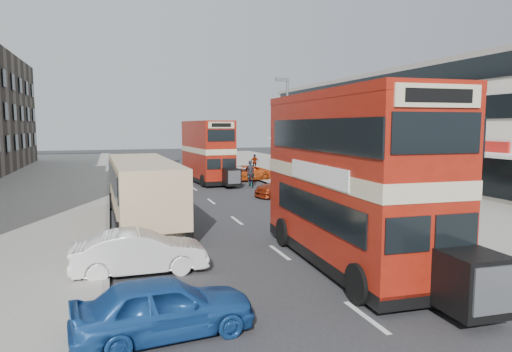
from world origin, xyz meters
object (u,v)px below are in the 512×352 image
object	(u,v)px
car_right_a	(290,186)
pedestrian_far	(254,162)
bus_main	(351,178)
car_right_b	(242,173)
cyclist	(251,178)
street_lamp	(286,124)
bus_second	(207,151)
car_left_front	(140,252)
coach	(143,189)
car_left_near	(164,307)
pedestrian_near	(331,180)

from	to	relation	value
car_right_a	pedestrian_far	size ratio (longest dim) A/B	3.00
bus_main	car_right_b	size ratio (longest dim) A/B	2.16
bus_main	pedestrian_far	xyz separation A→B (m)	(6.43, 30.96, -1.98)
cyclist	street_lamp	bearing A→B (deg)	-30.00
car_right_b	street_lamp	bearing A→B (deg)	12.18
bus_second	pedestrian_far	bearing A→B (deg)	-135.56
car_left_front	coach	bearing A→B (deg)	-4.84
coach	car_left_near	bearing A→B (deg)	-93.63
car_left_near	bus_second	bearing A→B (deg)	-19.72
car_left_near	car_right_b	size ratio (longest dim) A/B	0.85
coach	car_left_front	bearing A→B (deg)	-96.53
pedestrian_far	car_right_b	bearing A→B (deg)	-111.16
car_left_near	car_right_b	distance (m)	28.63
bus_main	bus_second	distance (m)	23.63
bus_second	car_left_near	xyz separation A→B (m)	(-6.59, -27.09, -1.89)
street_lamp	car_right_a	world-z (taller)	street_lamp
car_left_near	pedestrian_far	distance (m)	36.78
car_left_front	car_right_b	bearing A→B (deg)	-23.81
bus_second	car_right_a	distance (m)	10.02
coach	car_right_a	xyz separation A→B (m)	(9.83, 5.56, -0.97)
car_left_front	pedestrian_far	xyz separation A→B (m)	(13.23, 29.78, 0.27)
bus_main	car_right_a	distance (m)	15.10
coach	cyclist	bearing A→B (deg)	49.25
bus_main	bus_second	bearing A→B (deg)	-87.93
pedestrian_near	cyclist	world-z (taller)	cyclist
car_right_b	coach	bearing A→B (deg)	-37.96
pedestrian_far	pedestrian_near	bearing A→B (deg)	-85.54
street_lamp	car_right_a	size ratio (longest dim) A/B	1.68
car_right_a	cyclist	distance (m)	5.38
pedestrian_far	bus_second	bearing A→B (deg)	-127.49
pedestrian_far	cyclist	world-z (taller)	cyclist
street_lamp	pedestrian_near	xyz separation A→B (m)	(1.89, -3.61, -3.80)
street_lamp	pedestrian_far	world-z (taller)	street_lamp
car_right_b	cyclist	xyz separation A→B (m)	(-0.42, -3.78, 0.03)
coach	car_right_a	world-z (taller)	coach
car_left_near	street_lamp	bearing A→B (deg)	-33.85
car_right_a	pedestrian_near	xyz separation A→B (m)	(3.01, -0.03, 0.28)
car_right_a	pedestrian_near	world-z (taller)	pedestrian_near
car_left_front	pedestrian_near	size ratio (longest dim) A/B	2.52
street_lamp	coach	size ratio (longest dim) A/B	0.76
bus_main	car_left_front	xyz separation A→B (m)	(-6.79, 1.18, -2.25)
pedestrian_near	pedestrian_far	bearing A→B (deg)	-127.25
car_right_a	car_left_front	bearing A→B (deg)	-44.46
coach	bus_second	bearing A→B (deg)	65.32
street_lamp	bus_second	size ratio (longest dim) A/B	0.91
pedestrian_near	bus_main	bearing A→B (deg)	27.04
bus_main	pedestrian_far	world-z (taller)	bus_main
cyclist	car_right_a	bearing A→B (deg)	-70.81
street_lamp	car_left_front	distance (m)	20.88
street_lamp	car_left_near	xyz separation A→B (m)	(-11.34, -21.51, -4.10)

